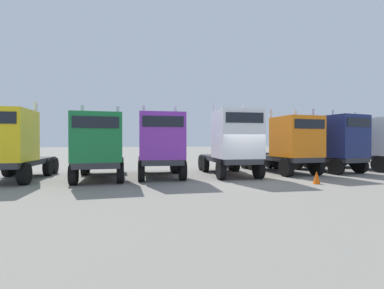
% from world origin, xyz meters
% --- Properties ---
extents(ground, '(200.00, 200.00, 0.00)m').
position_xyz_m(ground, '(0.00, 0.00, 0.00)').
color(ground, gray).
extents(semi_truck_yellow, '(2.98, 6.11, 4.32)m').
position_xyz_m(semi_truck_yellow, '(-11.99, 2.92, 1.97)').
color(semi_truck_yellow, '#333338').
rests_on(semi_truck_yellow, ground).
extents(semi_truck_green, '(2.69, 6.35, 4.14)m').
position_xyz_m(semi_truck_green, '(-7.56, 2.26, 1.87)').
color(semi_truck_green, '#333338').
rests_on(semi_truck_green, ground).
extents(semi_truck_purple, '(3.04, 5.93, 4.26)m').
position_xyz_m(semi_truck_purple, '(-4.21, 2.34, 1.95)').
color(semi_truck_purple, '#333338').
rests_on(semi_truck_purple, ground).
extents(semi_truck_white, '(3.17, 6.56, 4.51)m').
position_xyz_m(semi_truck_white, '(0.10, 1.85, 2.06)').
color(semi_truck_white, '#333338').
rests_on(semi_truck_white, ground).
extents(semi_truck_orange, '(2.64, 6.49, 4.27)m').
position_xyz_m(semi_truck_orange, '(4.21, 2.16, 1.91)').
color(semi_truck_orange, '#333338').
rests_on(semi_truck_orange, ground).
extents(semi_truck_navy, '(3.17, 5.97, 4.44)m').
position_xyz_m(semi_truck_navy, '(7.72, 2.02, 2.02)').
color(semi_truck_navy, '#333338').
rests_on(semi_truck_navy, ground).
extents(semi_truck_silver, '(3.10, 6.16, 4.38)m').
position_xyz_m(semi_truck_silver, '(11.64, 2.32, 2.00)').
color(semi_truck_silver, '#333338').
rests_on(semi_truck_silver, ground).
extents(traffic_cone_mid, '(0.36, 0.36, 0.65)m').
position_xyz_m(traffic_cone_mid, '(2.90, -1.89, 0.33)').
color(traffic_cone_mid, '#F2590C').
rests_on(traffic_cone_mid, ground).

